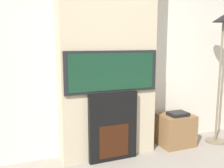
{
  "coord_description": "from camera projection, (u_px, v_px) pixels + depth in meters",
  "views": [
    {
      "loc": [
        -1.13,
        -1.11,
        1.47
      ],
      "look_at": [
        0.0,
        1.69,
        0.98
      ],
      "focal_mm": 40.0,
      "sensor_mm": 36.0,
      "label": 1
    }
  ],
  "objects": [
    {
      "name": "wall_back",
      "position": [
        103.0,
        53.0,
        3.31
      ],
      "size": [
        6.0,
        0.06,
        2.7
      ],
      "color": "silver",
      "rests_on": "ground_plane"
    },
    {
      "name": "chimney_breast",
      "position": [
        107.0,
        53.0,
        3.15
      ],
      "size": [
        1.24,
        0.31,
        2.7
      ],
      "color": "#BCAD8E",
      "rests_on": "ground_plane"
    },
    {
      "name": "fireplace",
      "position": [
        112.0,
        126.0,
        3.15
      ],
      "size": [
        0.63,
        0.15,
        0.87
      ],
      "color": "black",
      "rests_on": "ground_plane"
    },
    {
      "name": "television",
      "position": [
        112.0,
        72.0,
        3.04
      ],
      "size": [
        1.2,
        0.07,
        0.51
      ],
      "color": "black",
      "rests_on": "fireplace"
    },
    {
      "name": "floor_lamp",
      "position": [
        222.0,
        46.0,
        3.54
      ],
      "size": [
        0.31,
        0.31,
        1.87
      ],
      "color": "#726651",
      "rests_on": "ground_plane"
    },
    {
      "name": "media_stand",
      "position": [
        176.0,
        129.0,
        3.62
      ],
      "size": [
        0.48,
        0.38,
        0.5
      ],
      "color": "brown",
      "rests_on": "ground_plane"
    }
  ]
}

